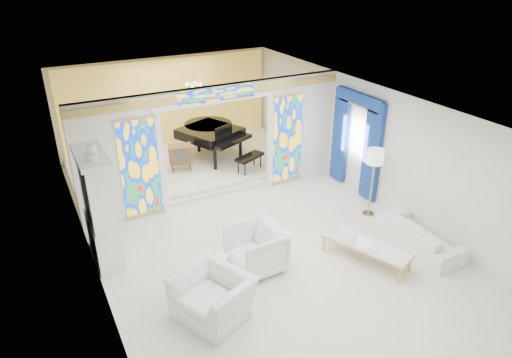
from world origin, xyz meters
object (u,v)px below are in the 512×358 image
tv_console (180,154)px  armchair_right (256,249)px  armchair_left (213,296)px  coffee_table (366,246)px  sofa (420,235)px  grand_piano (211,132)px  china_cabinet (100,209)px

tv_console → armchair_right: bearing=-79.9°
armchair_left → coffee_table: (3.45, -0.01, -0.03)m
sofa → grand_piano: size_ratio=0.62×
sofa → grand_piano: 6.93m
coffee_table → grand_piano: (-0.77, 6.40, 0.57)m
armchair_left → tv_console: size_ratio=1.65×
sofa → tv_console: 6.84m
armchair_right → armchair_left: bearing=-60.0°
china_cabinet → armchair_right: bearing=-35.1°
grand_piano → coffee_table: bearing=-106.7°
china_cabinet → coffee_table: 5.52m
armchair_left → sofa: armchair_left is taller
coffee_table → tv_console: size_ratio=2.56×
china_cabinet → sofa: (6.17, -2.83, -0.88)m
china_cabinet → tv_console: china_cabinet is taller
armchair_left → tv_console: (1.46, 5.78, 0.26)m
armchair_left → tv_console: tv_console is taller
sofa → coffee_table: (-1.41, 0.15, 0.09)m
china_cabinet → grand_piano: size_ratio=0.85×
armchair_right → coffee_table: armchair_right is taller
armchair_right → tv_console: armchair_right is taller
armchair_right → coffee_table: bearing=66.1°
china_cabinet → grand_piano: china_cabinet is taller
grand_piano → armchair_right: bearing=-127.5°
sofa → coffee_table: size_ratio=1.03×
grand_piano → tv_console: grand_piano is taller
armchair_right → grand_piano: (1.38, 5.56, 0.48)m
sofa → tv_console: tv_console is taller
sofa → china_cabinet: bearing=68.1°
armchair_right → sofa: 3.69m
sofa → tv_console: (-3.39, 5.93, 0.38)m
china_cabinet → armchair_left: bearing=-63.8°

